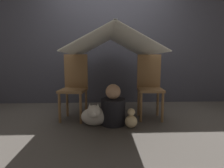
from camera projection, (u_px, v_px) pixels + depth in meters
The scene contains 8 objects.
ground_plane at pixel (112, 121), 2.55m from camera, with size 8.80×8.80×0.00m, color #47423D.
wall_back at pixel (110, 42), 3.54m from camera, with size 7.00×0.05×2.50m.
chair_left at pixel (74, 84), 2.61m from camera, with size 0.41×0.41×0.97m.
chair_right at pixel (150, 84), 2.66m from camera, with size 0.39×0.39×0.97m.
sheet_canopy at pixel (112, 43), 2.48m from camera, with size 1.15×1.57×0.31m.
person_front at pixel (113, 108), 2.39m from camera, with size 0.33×0.33×0.56m.
dog at pixel (94, 115), 2.32m from camera, with size 0.36×0.35×0.34m.
plush_toy at pixel (131, 120), 2.28m from camera, with size 0.16×0.16×0.26m.
Camera 1 is at (-0.11, -2.46, 0.87)m, focal length 28.00 mm.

